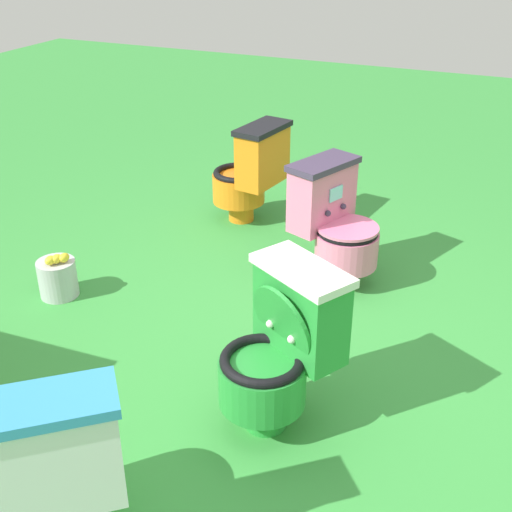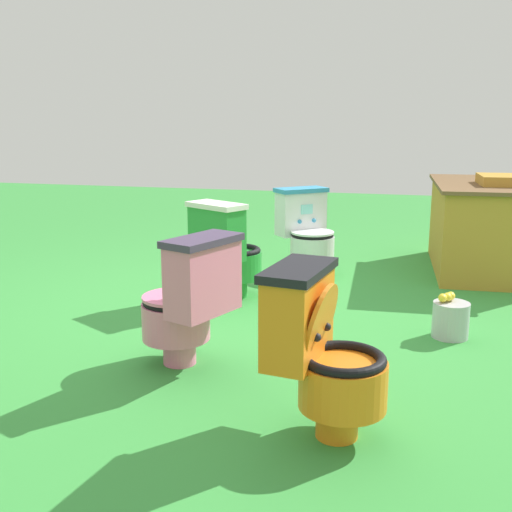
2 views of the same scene
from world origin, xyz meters
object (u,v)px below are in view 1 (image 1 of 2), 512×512
at_px(toilet_white, 58,463).
at_px(toilet_pink, 335,224).
at_px(toilet_green, 280,348).
at_px(toilet_orange, 250,173).
at_px(lemon_bucket, 58,277).

bearing_deg(toilet_white, toilet_pink, 42.62).
relative_size(toilet_green, toilet_white, 1.00).
bearing_deg(toilet_pink, toilet_orange, -103.18).
relative_size(toilet_pink, lemon_bucket, 2.63).
height_order(toilet_green, lemon_bucket, toilet_green).
bearing_deg(toilet_pink, toilet_green, 28.74).
bearing_deg(toilet_green, toilet_orange, -32.92).
xyz_separation_m(toilet_green, toilet_orange, (1.82, 0.96, 0.00)).
xyz_separation_m(toilet_green, lemon_bucket, (0.45, 1.55, -0.26)).
distance_m(toilet_pink, lemon_bucket, 1.63).
height_order(toilet_orange, lemon_bucket, toilet_orange).
xyz_separation_m(toilet_pink, lemon_bucket, (-0.82, 1.39, -0.25)).
relative_size(toilet_pink, toilet_green, 1.00).
distance_m(toilet_green, toilet_orange, 2.06).
bearing_deg(toilet_orange, toilet_white, -160.24).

